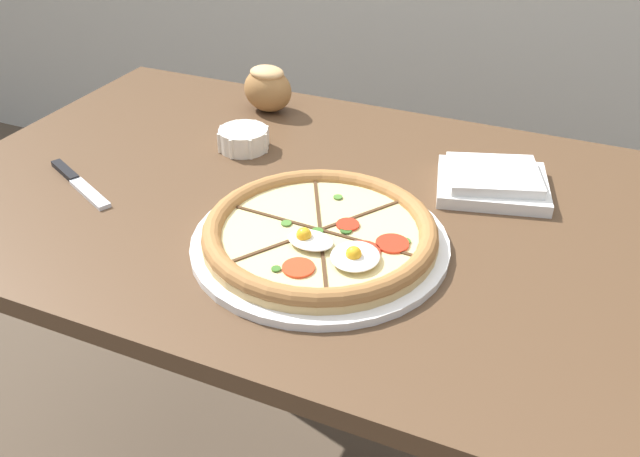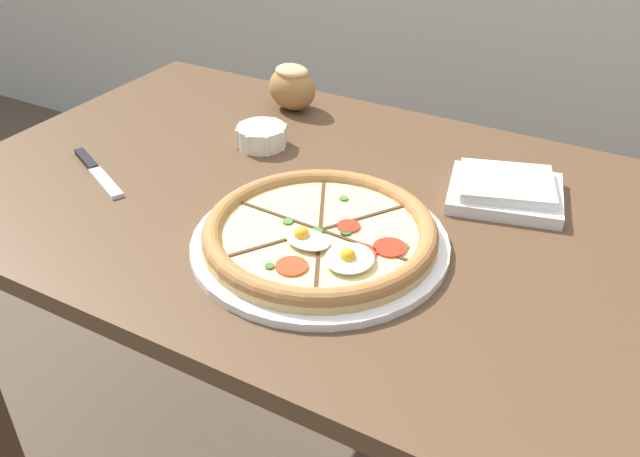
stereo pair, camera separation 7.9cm
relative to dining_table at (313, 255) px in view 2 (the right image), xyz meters
name	(u,v)px [view 2 (the right image)]	position (x,y,z in m)	size (l,w,h in m)	color
dining_table	(313,255)	(0.00, 0.00, 0.00)	(1.20, 0.78, 0.76)	#513823
pizza	(320,235)	(0.08, -0.12, 0.14)	(0.37, 0.37, 0.05)	white
ramekin_bowl	(262,136)	(-0.17, 0.11, 0.14)	(0.10, 0.10, 0.04)	silver
napkin_folded	(506,190)	(0.27, 0.14, 0.13)	(0.20, 0.19, 0.04)	silver
bread_piece_near	(292,86)	(-0.21, 0.28, 0.17)	(0.11, 0.09, 0.09)	#A3703D
knife_main	(97,172)	(-0.35, -0.12, 0.12)	(0.18, 0.10, 0.01)	silver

